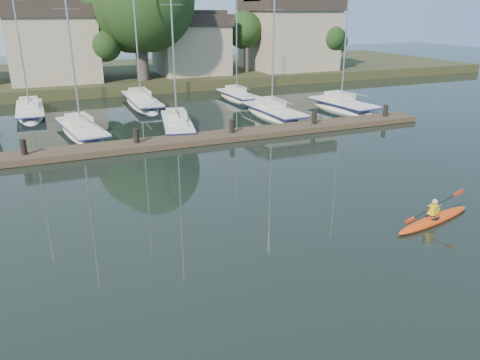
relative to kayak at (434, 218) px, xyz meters
name	(u,v)px	position (x,y,z in m)	size (l,w,h in m)	color
ground	(304,242)	(-5.41, 0.51, -0.17)	(160.00, 160.00, 0.00)	black
kayak	(434,218)	(0.00, 0.00, 0.00)	(4.32, 1.46, 1.37)	#D74610
dock	(186,140)	(-5.41, 14.51, 0.04)	(34.00, 2.00, 1.80)	#4B3B2B
sailboat_1	(83,137)	(-11.02, 19.34, -0.35)	(3.16, 8.34, 13.31)	silver
sailboat_2	(177,130)	(-4.84, 18.55, -0.34)	(3.55, 8.48, 13.67)	silver
sailboat_3	(273,119)	(2.98, 19.35, -0.36)	(2.48, 8.31, 13.28)	silver
sailboat_4	(342,112)	(9.31, 19.38, -0.38)	(3.12, 7.83, 12.96)	silver
sailboat_5	(31,117)	(-14.08, 27.26, -0.34)	(2.06, 8.65, 14.31)	silver
sailboat_6	(142,107)	(-5.30, 27.80, -0.35)	(2.22, 10.10, 16.03)	silver
sailboat_7	(238,101)	(3.34, 27.17, -0.34)	(2.15, 7.19, 11.49)	silver
shore	(128,53)	(-3.80, 40.80, 3.06)	(90.00, 25.25, 12.75)	#28341A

